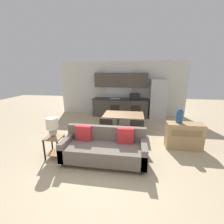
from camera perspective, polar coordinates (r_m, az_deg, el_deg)
ground_plane at (r=3.84m, az=-3.59°, el=-19.86°), size 20.00×20.00×0.00m
wall_back at (r=7.77m, az=3.48°, el=8.87°), size 6.40×0.07×2.70m
kitchen_counter at (r=7.55m, az=3.34°, el=4.76°), size 2.76×0.65×2.15m
refrigerator at (r=7.48m, az=17.06°, el=4.71°), size 0.75×0.75×1.87m
dining_table at (r=5.39m, az=4.43°, el=-1.50°), size 1.41×0.96×0.72m
couch at (r=3.86m, az=-2.85°, el=-13.56°), size 2.05×0.80×0.86m
side_table at (r=4.25m, az=-21.06°, el=-11.25°), size 0.41×0.41×0.58m
table_lamp at (r=4.08m, az=-21.79°, el=-4.87°), size 0.29×0.29×0.51m
credenza at (r=4.90m, az=25.69°, el=-8.17°), size 1.01×0.40×0.77m
vase at (r=4.71m, az=24.36°, el=-1.57°), size 0.18×0.18×0.40m
dining_chair_near_left at (r=4.68m, az=-2.00°, el=-6.27°), size 0.42×0.42×0.85m
dining_chair_near_right at (r=4.65m, az=9.24°, el=-6.63°), size 0.44×0.44×0.85m
dining_chair_far_left at (r=6.31m, az=0.92°, el=-0.58°), size 0.44×0.44×0.85m
dining_chair_far_right at (r=6.23m, az=9.06°, el=-0.97°), size 0.46×0.46×0.85m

